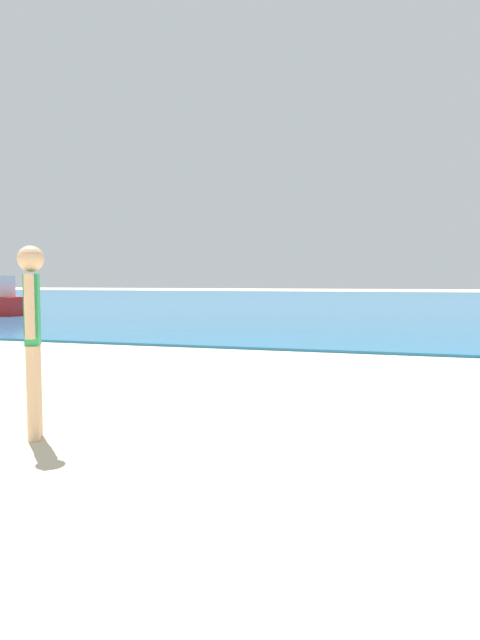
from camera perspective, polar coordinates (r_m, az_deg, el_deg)
water at (r=41.12m, az=14.16°, el=1.99°), size 160.00×60.00×0.06m
person_standing at (r=5.34m, az=-20.62°, el=-0.97°), size 0.24×0.36×1.76m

